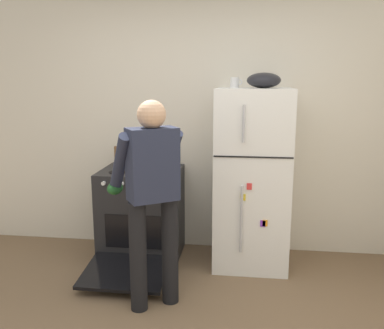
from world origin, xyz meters
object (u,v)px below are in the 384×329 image
person_cook (152,187)px  coffee_mug (235,83)px  stove_range (141,215)px  mixing_bowl (264,80)px  pepper_mill (117,155)px  red_pot (156,164)px  refrigerator (252,178)px

person_cook → coffee_mug: 1.33m
stove_range → person_cook: person_cook is taller
coffee_mug → mixing_bowl: size_ratio=0.37×
coffee_mug → pepper_mill: bearing=172.8°
person_cook → red_pot: size_ratio=4.82×
stove_range → red_pot: 0.55m
person_cook → pepper_mill: (-0.61, 1.08, 0.03)m
stove_range → person_cook: size_ratio=0.75×
refrigerator → pepper_mill: (-1.36, 0.20, 0.15)m
mixing_bowl → red_pot: bearing=-177.1°
refrigerator → stove_range: bearing=-179.1°
refrigerator → coffee_mug: (-0.18, 0.05, 0.88)m
coffee_mug → red_pot: bearing=-172.2°
refrigerator → coffee_mug: size_ratio=14.84×
refrigerator → red_pot: refrigerator is taller
stove_range → red_pot: (0.16, -0.03, 0.52)m
refrigerator → red_pot: size_ratio=5.01×
refrigerator → mixing_bowl: mixing_bowl is taller
stove_range → mixing_bowl: (1.14, 0.02, 1.30)m
red_pot → pepper_mill: pepper_mill is taller
person_cook → pepper_mill: bearing=119.5°
person_cook → red_pot: 0.84m
person_cook → stove_range: bearing=109.7°
pepper_mill → refrigerator: bearing=-8.4°
pepper_mill → stove_range: bearing=-36.0°
red_pot → coffee_mug: 1.05m
stove_range → red_pot: bearing=-11.4°
person_cook → red_pot: (-0.15, 0.83, 0.00)m
refrigerator → mixing_bowl: 0.90m
person_cook → coffee_mug: size_ratio=14.28×
person_cook → mixing_bowl: bearing=46.4°
red_pot → coffee_mug: bearing=7.8°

